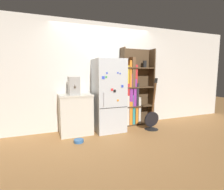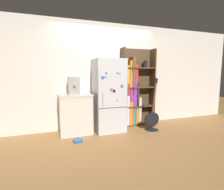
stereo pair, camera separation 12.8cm
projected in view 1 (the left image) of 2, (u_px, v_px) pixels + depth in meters
The scene contains 8 objects.
ground_plane at pixel (111, 131), 4.12m from camera, with size 16.00×16.00×0.00m, color #A87542.
wall_back at pixel (104, 76), 4.40m from camera, with size 8.00×0.05×2.60m.
refrigerator at pixel (109, 95), 4.13m from camera, with size 0.68×0.67×1.70m.
bookshelf at pixel (133, 92), 4.60m from camera, with size 0.90×0.29×2.00m.
kitchen_counter at pixel (76, 114), 3.94m from camera, with size 0.72×0.57×0.90m.
espresso_machine at pixel (74, 86), 3.82m from camera, with size 0.23×0.36×0.39m.
guitar at pixel (152, 122), 4.27m from camera, with size 0.38×0.34×1.26m.
pet_bowl at pixel (79, 141), 3.48m from camera, with size 0.20×0.20×0.06m.
Camera 1 is at (-1.43, -3.72, 1.37)m, focal length 28.00 mm.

